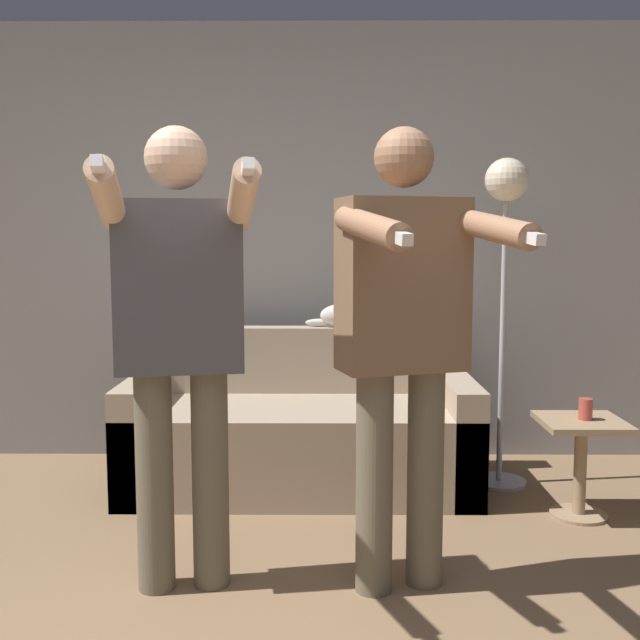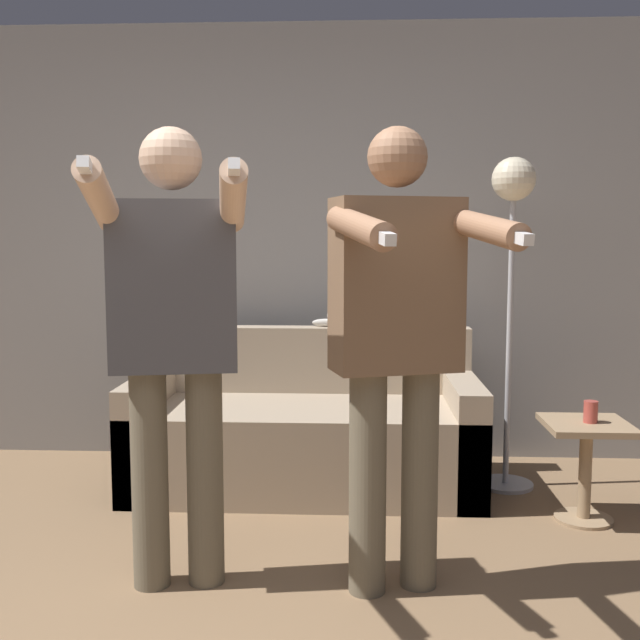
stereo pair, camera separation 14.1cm
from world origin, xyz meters
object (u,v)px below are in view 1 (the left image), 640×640
(person_right, at_px, (404,327))
(cat, at_px, (348,314))
(cup, at_px, (586,409))
(side_table, at_px, (581,448))
(person_left, at_px, (179,323))
(floor_lamp, at_px, (505,232))
(couch, at_px, (301,434))

(person_right, distance_m, cat, 1.53)
(cup, bearing_deg, side_table, 152.51)
(person_left, xyz_separation_m, floor_lamp, (1.49, 1.24, 0.34))
(couch, height_order, cup, couch)
(cat, xyz_separation_m, side_table, (1.09, -0.76, -0.57))
(person_left, xyz_separation_m, cat, (0.67, 1.52, -0.12))
(person_left, height_order, cup, person_left)
(couch, relative_size, floor_lamp, 1.05)
(floor_lamp, distance_m, side_table, 1.17)
(person_left, xyz_separation_m, person_right, (0.83, -0.00, -0.01))
(person_right, height_order, cup, person_right)
(floor_lamp, bearing_deg, cup, -59.78)
(cat, height_order, floor_lamp, floor_lamp)
(person_left, relative_size, cat, 4.29)
(floor_lamp, bearing_deg, cat, 161.46)
(person_right, bearing_deg, side_table, 21.94)
(floor_lamp, bearing_deg, side_table, -60.56)
(person_right, xyz_separation_m, floor_lamp, (0.66, 1.24, 0.36))
(cup, bearing_deg, person_left, -157.11)
(cat, bearing_deg, cup, -34.70)
(person_right, distance_m, cup, 1.30)
(person_left, height_order, floor_lamp, floor_lamp)
(couch, bearing_deg, person_left, -108.59)
(floor_lamp, bearing_deg, couch, -178.30)
(cat, height_order, side_table, cat)
(couch, relative_size, cup, 17.95)
(person_right, relative_size, side_table, 3.64)
(cup, bearing_deg, person_right, -141.63)
(couch, distance_m, cat, 0.74)
(floor_lamp, xyz_separation_m, cup, (0.29, -0.49, -0.84))
(cat, relative_size, floor_lamp, 0.23)
(person_left, distance_m, person_right, 0.83)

